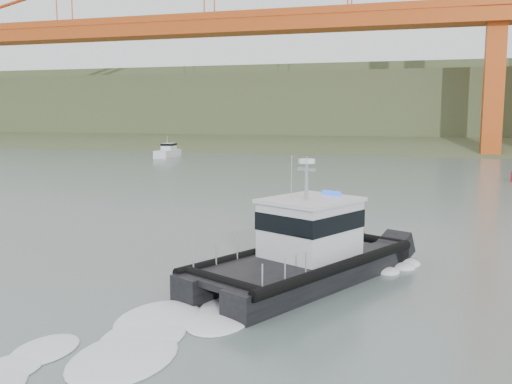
# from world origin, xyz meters

# --- Properties ---
(ground) EXTENTS (400.00, 400.00, 0.00)m
(ground) POSITION_xyz_m (0.00, 0.00, 0.00)
(ground) COLOR slate
(ground) RESTS_ON ground
(headlands) EXTENTS (500.00, 105.36, 27.12)m
(headlands) POSITION_xyz_m (0.00, 125.50, 7.05)
(headlands) COLOR #37492A
(headlands) RESTS_ON ground
(patrol_boat) EXTENTS (8.37, 11.50, 5.28)m
(patrol_boat) POSITION_xyz_m (3.49, -0.69, 1.32)
(patrol_boat) COLOR black
(patrol_boat) RESTS_ON ground
(motorboat) EXTENTS (2.37, 6.44, 3.50)m
(motorboat) POSITION_xyz_m (-31.30, 59.38, 0.87)
(motorboat) COLOR silver
(motorboat) RESTS_ON ground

